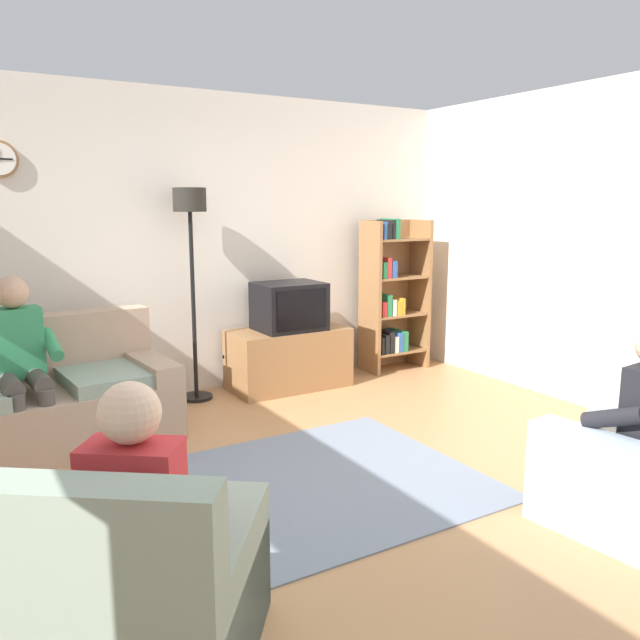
{
  "coord_description": "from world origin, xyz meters",
  "views": [
    {
      "loc": [
        -1.84,
        -2.92,
        1.73
      ],
      "look_at": [
        0.47,
        0.96,
        0.89
      ],
      "focal_mm": 35.82,
      "sensor_mm": 36.0,
      "label": 1
    }
  ],
  "objects_px": {
    "couch": "(33,406)",
    "tv": "(289,306)",
    "person_in_left_armchair": "(144,510)",
    "tv_stand": "(288,358)",
    "armchair_near_window": "(140,602)",
    "person_in_right_armchair": "(634,416)",
    "bookshelf": "(390,296)",
    "person_on_couch": "(20,357)",
    "floor_lamp": "(191,235)"
  },
  "relations": [
    {
      "from": "tv",
      "to": "bookshelf",
      "type": "distance_m",
      "value": 1.24
    },
    {
      "from": "person_on_couch",
      "to": "person_in_left_armchair",
      "type": "height_order",
      "value": "person_on_couch"
    },
    {
      "from": "floor_lamp",
      "to": "person_in_left_armchair",
      "type": "xyz_separation_m",
      "value": [
        -1.3,
        -3.05,
        -0.85
      ]
    },
    {
      "from": "tv",
      "to": "couch",
      "type": "bearing_deg",
      "value": -169.9
    },
    {
      "from": "tv_stand",
      "to": "person_in_right_armchair",
      "type": "bearing_deg",
      "value": -83.67
    },
    {
      "from": "couch",
      "to": "person_in_right_armchair",
      "type": "xyz_separation_m",
      "value": [
        2.63,
        -2.82,
        0.29
      ]
    },
    {
      "from": "person_in_right_armchair",
      "to": "tv",
      "type": "bearing_deg",
      "value": 96.37
    },
    {
      "from": "person_in_left_armchair",
      "to": "couch",
      "type": "bearing_deg",
      "value": 92.1
    },
    {
      "from": "person_on_couch",
      "to": "tv",
      "type": "bearing_deg",
      "value": 12.39
    },
    {
      "from": "person_on_couch",
      "to": "person_in_right_armchair",
      "type": "height_order",
      "value": "person_on_couch"
    },
    {
      "from": "tv_stand",
      "to": "person_on_couch",
      "type": "height_order",
      "value": "person_on_couch"
    },
    {
      "from": "tv",
      "to": "person_in_right_armchair",
      "type": "height_order",
      "value": "person_in_right_armchair"
    },
    {
      "from": "couch",
      "to": "person_on_couch",
      "type": "height_order",
      "value": "person_on_couch"
    },
    {
      "from": "bookshelf",
      "to": "floor_lamp",
      "type": "bearing_deg",
      "value": 179.19
    },
    {
      "from": "floor_lamp",
      "to": "person_on_couch",
      "type": "relative_size",
      "value": 1.49
    },
    {
      "from": "person_in_right_armchair",
      "to": "bookshelf",
      "type": "bearing_deg",
      "value": 75.21
    },
    {
      "from": "bookshelf",
      "to": "floor_lamp",
      "type": "relative_size",
      "value": 0.85
    },
    {
      "from": "couch",
      "to": "person_in_right_armchair",
      "type": "bearing_deg",
      "value": -46.98
    },
    {
      "from": "floor_lamp",
      "to": "bookshelf",
      "type": "bearing_deg",
      "value": -0.81
    },
    {
      "from": "armchair_near_window",
      "to": "person_in_right_armchair",
      "type": "bearing_deg",
      "value": -4.83
    },
    {
      "from": "tv_stand",
      "to": "tv",
      "type": "bearing_deg",
      "value": -90.0
    },
    {
      "from": "bookshelf",
      "to": "floor_lamp",
      "type": "height_order",
      "value": "floor_lamp"
    },
    {
      "from": "armchair_near_window",
      "to": "person_in_right_armchair",
      "type": "distance_m",
      "value": 2.62
    },
    {
      "from": "bookshelf",
      "to": "armchair_near_window",
      "type": "relative_size",
      "value": 1.33
    },
    {
      "from": "couch",
      "to": "person_on_couch",
      "type": "bearing_deg",
      "value": -122.41
    },
    {
      "from": "floor_lamp",
      "to": "person_in_right_armchair",
      "type": "distance_m",
      "value": 3.66
    },
    {
      "from": "person_in_right_armchair",
      "to": "person_on_couch",
      "type": "bearing_deg",
      "value": 134.9
    },
    {
      "from": "armchair_near_window",
      "to": "person_in_left_armchair",
      "type": "xyz_separation_m",
      "value": [
        0.05,
        0.07,
        0.32
      ]
    },
    {
      "from": "couch",
      "to": "tv",
      "type": "height_order",
      "value": "tv"
    },
    {
      "from": "tv",
      "to": "person_in_right_armchair",
      "type": "relative_size",
      "value": 0.54
    },
    {
      "from": "person_in_left_armchair",
      "to": "tv_stand",
      "type": "bearing_deg",
      "value": 53.63
    },
    {
      "from": "couch",
      "to": "person_in_left_armchair",
      "type": "height_order",
      "value": "person_in_left_armchair"
    },
    {
      "from": "tv",
      "to": "person_in_left_armchair",
      "type": "height_order",
      "value": "person_in_left_armchair"
    },
    {
      "from": "couch",
      "to": "tv",
      "type": "bearing_deg",
      "value": 10.1
    },
    {
      "from": "tv_stand",
      "to": "floor_lamp",
      "type": "relative_size",
      "value": 0.59
    },
    {
      "from": "armchair_near_window",
      "to": "person_in_right_armchair",
      "type": "relative_size",
      "value": 1.06
    },
    {
      "from": "bookshelf",
      "to": "person_in_left_armchair",
      "type": "xyz_separation_m",
      "value": [
        -3.41,
        -3.02,
        -0.17
      ]
    },
    {
      "from": "armchair_near_window",
      "to": "couch",
      "type": "bearing_deg",
      "value": 90.87
    },
    {
      "from": "floor_lamp",
      "to": "person_in_right_armchair",
      "type": "height_order",
      "value": "floor_lamp"
    },
    {
      "from": "bookshelf",
      "to": "person_in_right_armchair",
      "type": "bearing_deg",
      "value": -104.79
    },
    {
      "from": "tv_stand",
      "to": "person_in_left_armchair",
      "type": "relative_size",
      "value": 0.98
    },
    {
      "from": "couch",
      "to": "person_in_left_armchair",
      "type": "bearing_deg",
      "value": -87.9
    },
    {
      "from": "bookshelf",
      "to": "person_in_left_armchair",
      "type": "bearing_deg",
      "value": -138.44
    },
    {
      "from": "person_in_left_armchair",
      "to": "person_on_couch",
      "type": "bearing_deg",
      "value": 93.84
    },
    {
      "from": "bookshelf",
      "to": "person_in_left_armchair",
      "type": "relative_size",
      "value": 1.4
    },
    {
      "from": "armchair_near_window",
      "to": "person_in_right_armchair",
      "type": "xyz_separation_m",
      "value": [
        2.59,
        -0.22,
        0.32
      ]
    },
    {
      "from": "bookshelf",
      "to": "person_in_left_armchair",
      "type": "height_order",
      "value": "bookshelf"
    },
    {
      "from": "tv_stand",
      "to": "armchair_near_window",
      "type": "relative_size",
      "value": 0.93
    },
    {
      "from": "floor_lamp",
      "to": "tv_stand",
      "type": "bearing_deg",
      "value": -6.42
    },
    {
      "from": "person_on_couch",
      "to": "person_in_right_armchair",
      "type": "xyz_separation_m",
      "value": [
        2.7,
        -2.71,
        -0.09
      ]
    }
  ]
}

